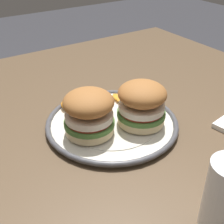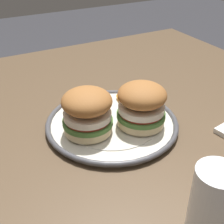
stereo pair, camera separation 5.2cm
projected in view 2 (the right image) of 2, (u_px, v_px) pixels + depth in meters
The scene contains 7 objects.
dining_table at pixel (116, 144), 0.82m from camera, with size 1.18×1.08×0.72m.
dinner_plate at pixel (112, 123), 0.72m from camera, with size 0.31×0.31×0.02m.
sandwich_half_left at pixel (142, 104), 0.68m from camera, with size 0.13×0.13×0.10m.
sandwich_half_right at pixel (87, 111), 0.66m from camera, with size 0.13×0.13×0.10m.
orange_peel_curled at pixel (74, 102), 0.78m from camera, with size 0.06×0.06×0.01m.
orange_peel_strip_long at pixel (125, 100), 0.79m from camera, with size 0.03×0.08×0.01m.
drinking_glass at pixel (211, 208), 0.45m from camera, with size 0.07×0.07×0.12m.
Camera 2 is at (0.32, 0.57, 1.13)m, focal length 49.09 mm.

